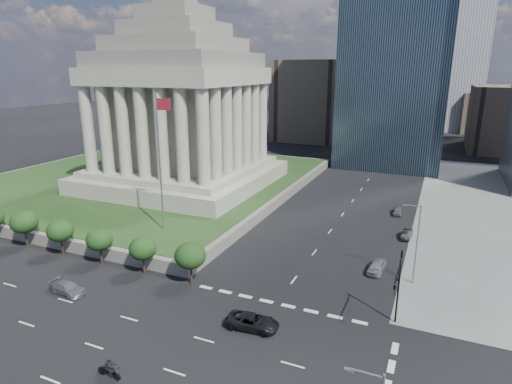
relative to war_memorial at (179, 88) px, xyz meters
The scene contains 17 objects.
ground 65.71m from the war_memorial, 56.82° to the left, with size 500.00×500.00×0.00m, color black.
plaza_terrace 23.35m from the war_memorial, 169.70° to the left, with size 66.00×70.00×1.80m, color #6B645C.
plaza_lawn 22.52m from the war_memorial, 169.70° to the left, with size 64.00×68.00×0.10m, color #213A17.
war_memorial is the anchor object (origin of this frame).
flagpole 28.16m from the war_memorial, 63.11° to the right, with size 2.52×0.24×20.00m.
tree_row 38.69m from the war_memorial, 92.53° to the right, with size 53.00×4.00×6.00m, color black, non-canonical shape.
midrise_glass 59.82m from the war_memorial, 52.55° to the left, with size 26.00×26.00×60.00m, color black.
building_filler_ne 105.88m from the war_memorial, 51.17° to the left, with size 20.00×30.00×20.00m, color brown.
building_filler_nw 82.43m from the war_memorial, 87.21° to the left, with size 24.00×30.00×28.00m, color brown.
traffic_signal_ne 60.00m from the war_memorial, 36.42° to the right, with size 0.30×5.74×8.00m.
street_lamp_north 54.92m from the war_memorial, 25.92° to the right, with size 2.13×0.22×10.00m.
pickup_truck 55.66m from the war_memorial, 49.60° to the right, with size 2.47×5.35×1.49m, color black.
suv_grey 47.78m from the war_memorial, 75.24° to the right, with size 4.68×1.90×1.36m, color #5C5E63.
parked_sedan_near 52.40m from the war_memorial, 26.78° to the right, with size 1.81×4.50×1.53m, color gray.
parked_sedan_mid 50.68m from the war_memorial, 10.20° to the right, with size 1.32×3.79×1.25m, color black.
parked_sedan_far 47.83m from the war_memorial, ahead, with size 3.91×1.57×1.33m, color #54565C.
motorcycle_trail 60.29m from the war_memorial, 63.46° to the right, with size 2.45×0.67×1.83m, color black, non-canonical shape.
Camera 1 is at (14.87, -25.54, 25.09)m, focal length 30.00 mm.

